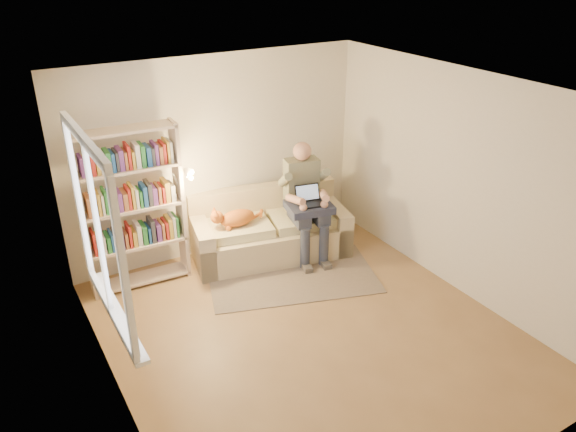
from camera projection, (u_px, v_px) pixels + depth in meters
floor at (310, 332)px, 6.04m from camera, size 4.50×4.50×0.00m
ceiling at (315, 92)px, 4.91m from camera, size 4.00×4.50×0.02m
wall_left at (106, 281)px, 4.56m from camera, size 0.02×4.50×2.60m
wall_right at (459, 184)px, 6.39m from camera, size 0.02×4.50×2.60m
wall_back at (217, 157)px, 7.22m from camera, size 4.00×0.02×2.60m
wall_front at (495, 355)px, 3.73m from camera, size 4.00×0.02×2.60m
window at (105, 260)px, 4.70m from camera, size 0.12×1.52×1.69m
sofa at (269, 232)px, 7.47m from camera, size 2.16×1.31×0.86m
person at (305, 195)px, 7.23m from camera, size 0.55×0.75×1.52m
cat at (234, 218)px, 7.06m from camera, size 0.72×0.34×0.26m
blanket at (312, 207)px, 7.15m from camera, size 0.64×0.57×0.10m
laptop at (312, 199)px, 7.11m from camera, size 0.37×0.34×0.27m
bookshelf at (132, 201)px, 6.47m from camera, size 1.31×0.42×1.98m
rug at (292, 276)px, 7.05m from camera, size 2.34×1.80×0.01m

